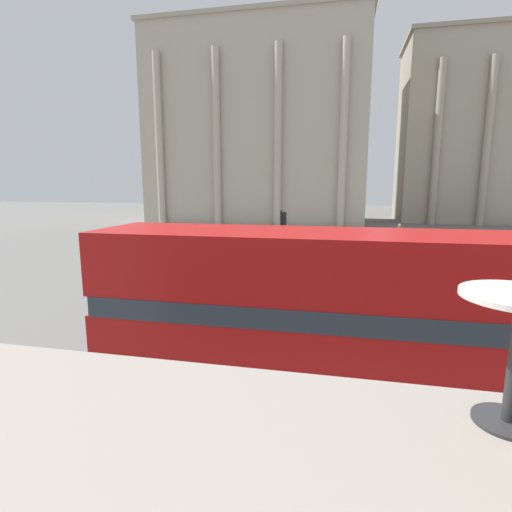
{
  "coord_description": "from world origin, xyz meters",
  "views": [
    {
      "loc": [
        0.12,
        -2.57,
        5.03
      ],
      "look_at": [
        -3.7,
        15.02,
        1.8
      ],
      "focal_mm": 28.0,
      "sensor_mm": 36.0,
      "label": 1
    }
  ],
  "objects_px": {
    "car_white": "(454,272)",
    "pedestrian_grey": "(477,255)",
    "double_decker_bus": "(323,311)",
    "plaza_building_left": "(260,129)",
    "pedestrian_yellow": "(242,264)",
    "traffic_light_near": "(477,278)",
    "traffic_light_mid": "(282,234)",
    "car_black": "(210,255)",
    "pedestrian_olive": "(399,232)"
  },
  "relations": [
    {
      "from": "traffic_light_near",
      "to": "pedestrian_olive",
      "type": "xyz_separation_m",
      "value": [
        0.78,
        23.45,
        -1.23
      ]
    },
    {
      "from": "plaza_building_left",
      "to": "car_black",
      "type": "xyz_separation_m",
      "value": [
        3.34,
        -31.77,
        -11.78
      ]
    },
    {
      "from": "plaza_building_left",
      "to": "traffic_light_mid",
      "type": "distance_m",
      "value": 36.3
    },
    {
      "from": "traffic_light_near",
      "to": "pedestrian_olive",
      "type": "bearing_deg",
      "value": 88.08
    },
    {
      "from": "car_black",
      "to": "car_white",
      "type": "bearing_deg",
      "value": 79.63
    },
    {
      "from": "pedestrian_olive",
      "to": "traffic_light_mid",
      "type": "bearing_deg",
      "value": 139.37
    },
    {
      "from": "plaza_building_left",
      "to": "pedestrian_grey",
      "type": "bearing_deg",
      "value": -58.02
    },
    {
      "from": "traffic_light_near",
      "to": "pedestrian_yellow",
      "type": "distance_m",
      "value": 11.46
    },
    {
      "from": "plaza_building_left",
      "to": "pedestrian_olive",
      "type": "height_order",
      "value": "plaza_building_left"
    },
    {
      "from": "pedestrian_yellow",
      "to": "pedestrian_grey",
      "type": "height_order",
      "value": "pedestrian_grey"
    },
    {
      "from": "plaza_building_left",
      "to": "car_black",
      "type": "relative_size",
      "value": 6.79
    },
    {
      "from": "car_white",
      "to": "pedestrian_grey",
      "type": "distance_m",
      "value": 4.06
    },
    {
      "from": "pedestrian_olive",
      "to": "pedestrian_grey",
      "type": "distance_m",
      "value": 12.1
    },
    {
      "from": "double_decker_bus",
      "to": "pedestrian_grey",
      "type": "bearing_deg",
      "value": 67.64
    },
    {
      "from": "traffic_light_near",
      "to": "pedestrian_grey",
      "type": "distance_m",
      "value": 12.23
    },
    {
      "from": "plaza_building_left",
      "to": "traffic_light_near",
      "type": "xyz_separation_m",
      "value": [
        15.53,
        -42.14,
        -10.3
      ]
    },
    {
      "from": "plaza_building_left",
      "to": "car_black",
      "type": "height_order",
      "value": "plaza_building_left"
    },
    {
      "from": "traffic_light_near",
      "to": "pedestrian_yellow",
      "type": "height_order",
      "value": "traffic_light_near"
    },
    {
      "from": "double_decker_bus",
      "to": "traffic_light_mid",
      "type": "relative_size",
      "value": 2.78
    },
    {
      "from": "car_white",
      "to": "pedestrian_yellow",
      "type": "xyz_separation_m",
      "value": [
        -10.62,
        -1.4,
        0.25
      ]
    },
    {
      "from": "double_decker_bus",
      "to": "car_white",
      "type": "bearing_deg",
      "value": 68.84
    },
    {
      "from": "double_decker_bus",
      "to": "traffic_light_mid",
      "type": "height_order",
      "value": "double_decker_bus"
    },
    {
      "from": "double_decker_bus",
      "to": "traffic_light_mid",
      "type": "xyz_separation_m",
      "value": [
        -2.82,
        12.74,
        0.15
      ]
    },
    {
      "from": "traffic_light_near",
      "to": "car_white",
      "type": "xyz_separation_m",
      "value": [
        1.45,
        8.17,
        -1.49
      ]
    },
    {
      "from": "traffic_light_mid",
      "to": "car_white",
      "type": "relative_size",
      "value": 0.87
    },
    {
      "from": "pedestrian_olive",
      "to": "car_black",
      "type": "bearing_deg",
      "value": 122.57
    },
    {
      "from": "traffic_light_mid",
      "to": "plaza_building_left",
      "type": "bearing_deg",
      "value": 103.68
    },
    {
      "from": "pedestrian_grey",
      "to": "plaza_building_left",
      "type": "bearing_deg",
      "value": 56.53
    },
    {
      "from": "traffic_light_near",
      "to": "traffic_light_mid",
      "type": "bearing_deg",
      "value": 131.41
    },
    {
      "from": "traffic_light_near",
      "to": "pedestrian_grey",
      "type": "relative_size",
      "value": 1.84
    },
    {
      "from": "double_decker_bus",
      "to": "plaza_building_left",
      "type": "height_order",
      "value": "plaza_building_left"
    },
    {
      "from": "traffic_light_mid",
      "to": "pedestrian_olive",
      "type": "bearing_deg",
      "value": 62.0
    },
    {
      "from": "traffic_light_near",
      "to": "pedestrian_yellow",
      "type": "bearing_deg",
      "value": 143.58
    },
    {
      "from": "pedestrian_yellow",
      "to": "pedestrian_olive",
      "type": "xyz_separation_m",
      "value": [
        9.96,
        16.69,
        0.01
      ]
    },
    {
      "from": "plaza_building_left",
      "to": "car_white",
      "type": "xyz_separation_m",
      "value": [
        16.99,
        -33.97,
        -11.78
      ]
    },
    {
      "from": "traffic_light_mid",
      "to": "traffic_light_near",
      "type": "bearing_deg",
      "value": -48.59
    },
    {
      "from": "traffic_light_mid",
      "to": "pedestrian_grey",
      "type": "xyz_separation_m",
      "value": [
        10.79,
        3.4,
        -1.36
      ]
    },
    {
      "from": "car_white",
      "to": "pedestrian_yellow",
      "type": "height_order",
      "value": "pedestrian_yellow"
    },
    {
      "from": "traffic_light_near",
      "to": "pedestrian_yellow",
      "type": "xyz_separation_m",
      "value": [
        -9.17,
        6.77,
        -1.24
      ]
    },
    {
      "from": "double_decker_bus",
      "to": "pedestrian_yellow",
      "type": "bearing_deg",
      "value": 116.64
    },
    {
      "from": "pedestrian_yellow",
      "to": "traffic_light_near",
      "type": "bearing_deg",
      "value": -110.61
    },
    {
      "from": "pedestrian_olive",
      "to": "pedestrian_grey",
      "type": "bearing_deg",
      "value": -179.65
    },
    {
      "from": "traffic_light_mid",
      "to": "pedestrian_olive",
      "type": "xyz_separation_m",
      "value": [
        8.07,
        15.19,
        -1.44
      ]
    },
    {
      "from": "plaza_building_left",
      "to": "pedestrian_yellow",
      "type": "relative_size",
      "value": 17.2
    },
    {
      "from": "plaza_building_left",
      "to": "pedestrian_grey",
      "type": "height_order",
      "value": "plaza_building_left"
    },
    {
      "from": "traffic_light_near",
      "to": "plaza_building_left",
      "type": "bearing_deg",
      "value": 110.23
    },
    {
      "from": "traffic_light_mid",
      "to": "pedestrian_yellow",
      "type": "relative_size",
      "value": 2.21
    },
    {
      "from": "car_black",
      "to": "pedestrian_yellow",
      "type": "bearing_deg",
      "value": 38.76
    },
    {
      "from": "car_black",
      "to": "pedestrian_olive",
      "type": "relative_size",
      "value": 2.51
    },
    {
      "from": "double_decker_bus",
      "to": "traffic_light_near",
      "type": "xyz_separation_m",
      "value": [
        4.47,
        4.47,
        -0.06
      ]
    }
  ]
}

